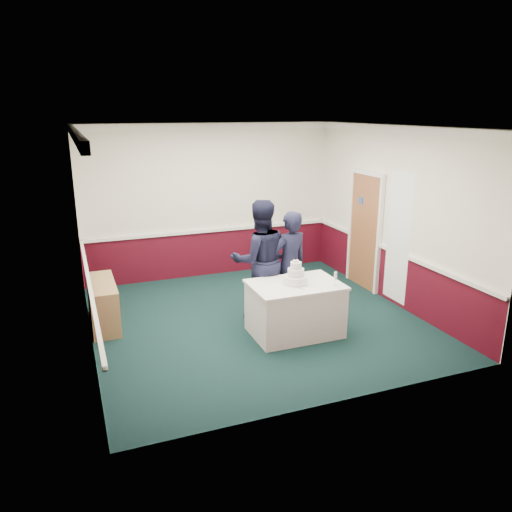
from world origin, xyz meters
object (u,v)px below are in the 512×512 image
object	(u,v)px
cake_table	(295,308)
champagne_flute	(336,277)
person_man	(260,260)
cake_knife	(300,288)
sideboard	(103,304)
wedding_cake	(296,276)
person_woman	(290,265)

from	to	relation	value
cake_table	champagne_flute	distance (m)	0.78
person_man	cake_table	bearing A→B (deg)	115.49
cake_table	cake_knife	distance (m)	0.44
sideboard	cake_knife	world-z (taller)	cake_knife
cake_knife	champagne_flute	size ratio (longest dim) A/B	1.07
wedding_cake	cake_knife	size ratio (longest dim) A/B	1.65
cake_table	person_man	xyz separation A→B (m)	(-0.26, 0.76, 0.56)
champagne_flute	person_woman	world-z (taller)	person_woman
cake_table	sideboard	bearing A→B (deg)	152.97
sideboard	person_woman	xyz separation A→B (m)	(2.83, -0.72, 0.52)
wedding_cake	person_woman	distance (m)	0.65
wedding_cake	champagne_flute	xyz separation A→B (m)	(0.50, -0.28, 0.03)
champagne_flute	person_woman	bearing A→B (deg)	109.01
sideboard	wedding_cake	world-z (taller)	wedding_cake
cake_table	champagne_flute	world-z (taller)	champagne_flute
wedding_cake	person_woman	world-z (taller)	person_woman
cake_table	champagne_flute	bearing A→B (deg)	-29.25
person_man	wedding_cake	bearing A→B (deg)	115.49
cake_table	wedding_cake	xyz separation A→B (m)	(0.00, 0.00, 0.50)
wedding_cake	champagne_flute	distance (m)	0.57
cake_table	wedding_cake	world-z (taller)	wedding_cake
person_man	cake_knife	bearing A→B (deg)	110.06
champagne_flute	wedding_cake	bearing A→B (deg)	150.75
sideboard	champagne_flute	bearing A→B (deg)	-27.39
cake_knife	person_woman	world-z (taller)	person_woman
wedding_cake	person_man	xyz separation A→B (m)	(-0.26, 0.76, 0.06)
cake_table	person_woman	bearing A→B (deg)	73.00
person_woman	wedding_cake	bearing A→B (deg)	59.98
person_man	person_woman	size ratio (longest dim) A/B	1.11
cake_table	wedding_cake	bearing A→B (deg)	90.00
wedding_cake	cake_table	bearing A→B (deg)	-90.00
wedding_cake	sideboard	bearing A→B (deg)	152.97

